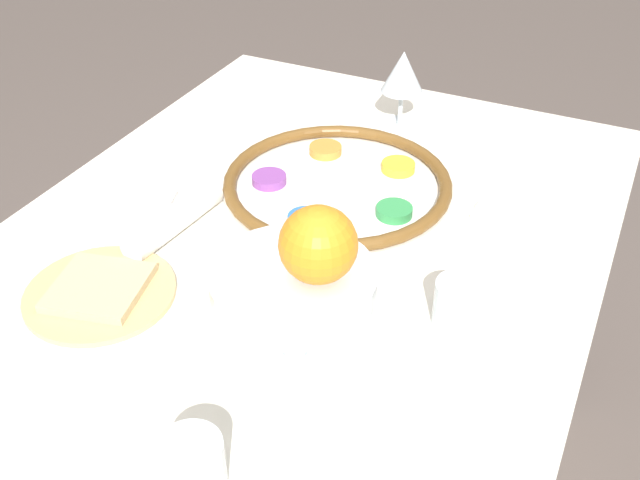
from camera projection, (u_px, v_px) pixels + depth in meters
The scene contains 12 objects.
dining_table at pixel (301, 412), 1.29m from camera, with size 1.12×0.83×0.74m.
seder_plate at pixel (339, 185), 1.17m from camera, with size 0.36×0.36×0.03m.
wine_glass at pixel (403, 74), 1.30m from camera, with size 0.07×0.07×0.14m.
fruit_stand at pixel (293, 293), 0.83m from camera, with size 0.19×0.19×0.13m.
orange_fruit at pixel (318, 245), 0.78m from camera, with size 0.08×0.08×0.08m.
bread_plate at pixel (100, 291), 0.97m from camera, with size 0.20×0.20×0.02m.
napkin_roll at pixel (174, 219), 1.08m from camera, with size 0.18×0.06×0.04m.
cup_near at pixel (192, 466), 0.72m from camera, with size 0.06×0.06×0.06m.
cup_mid at pixel (460, 304), 0.91m from camera, with size 0.06×0.06×0.06m.
fork_left at pixel (530, 222), 1.10m from camera, with size 0.04×0.17×0.01m.
fork_right at pixel (525, 233), 1.08m from camera, with size 0.05×0.17×0.01m.
spoon at pixel (156, 219), 1.11m from camera, with size 0.15×0.07×0.01m.
Camera 1 is at (0.77, 0.40, 1.37)m, focal length 42.00 mm.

